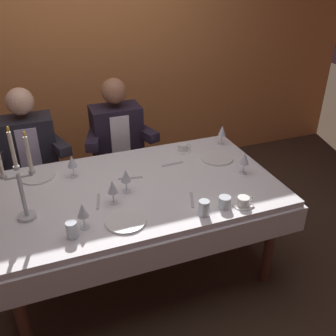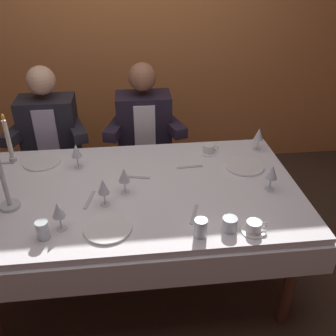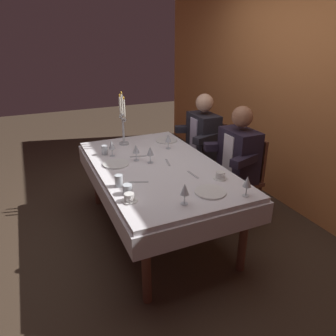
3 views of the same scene
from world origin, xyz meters
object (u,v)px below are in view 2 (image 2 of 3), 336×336
object	(u,v)px
wine_glass_2	(76,152)
seated_diner_1	(144,126)
wine_glass_5	(58,210)
coffee_cup_0	(254,227)
candelabra	(0,170)
water_tumbler_1	(43,230)
dinner_plate_2	(108,228)
coffee_cup_1	(209,149)
dinner_plate_1	(244,166)
wine_glass_4	(272,173)
dinner_plate_0	(42,162)
wine_glass_1	(124,176)
wine_glass_3	(103,187)
wine_glass_0	(259,135)
water_tumbler_0	(201,228)
seated_diner_0	(50,130)
water_tumbler_2	(230,224)
dining_table	(139,204)

from	to	relation	value
wine_glass_2	seated_diner_1	xyz separation A→B (m)	(0.46, 0.60, -0.12)
wine_glass_5	coffee_cup_0	size ratio (longest dim) A/B	1.24
candelabra	water_tumbler_1	distance (m)	0.40
coffee_cup_0	dinner_plate_2	bearing A→B (deg)	172.26
coffee_cup_1	seated_diner_1	bearing A→B (deg)	129.87
dinner_plate_1	seated_diner_1	size ratio (longest dim) A/B	0.20
dinner_plate_1	wine_glass_4	distance (m)	0.30
dinner_plate_0	water_tumbler_1	distance (m)	0.77
wine_glass_2	coffee_cup_0	world-z (taller)	wine_glass_2
wine_glass_1	wine_glass_4	world-z (taller)	same
water_tumbler_1	coffee_cup_0	size ratio (longest dim) A/B	0.73
wine_glass_1	coffee_cup_1	xyz separation A→B (m)	(0.58, 0.42, -0.09)
dinner_plate_0	wine_glass_3	bearing A→B (deg)	-50.16
wine_glass_5	coffee_cup_1	world-z (taller)	wine_glass_5
wine_glass_0	wine_glass_1	xyz separation A→B (m)	(-0.93, -0.43, 0.00)
wine_glass_1	seated_diner_1	distance (m)	0.94
water_tumbler_1	wine_glass_3	bearing A→B (deg)	39.87
candelabra	wine_glass_5	bearing A→B (deg)	-35.42
wine_glass_3	water_tumbler_0	xyz separation A→B (m)	(0.48, -0.31, -0.07)
dinner_plate_0	dinner_plate_2	size ratio (longest dim) A/B	0.99
dinner_plate_0	seated_diner_0	xyz separation A→B (m)	(-0.03, 0.51, -0.01)
wine_glass_2	coffee_cup_1	bearing A→B (deg)	6.30
dinner_plate_1	water_tumbler_0	xyz separation A→B (m)	(-0.41, -0.62, 0.04)
wine_glass_1	seated_diner_1	world-z (taller)	seated_diner_1
water_tumbler_2	water_tumbler_1	bearing A→B (deg)	177.11
wine_glass_1	water_tumbler_1	size ratio (longest dim) A/B	1.70
water_tumbler_2	coffee_cup_1	distance (m)	0.81
wine_glass_1	wine_glass_3	world-z (taller)	same
wine_glass_1	seated_diner_0	distance (m)	1.09
dinner_plate_2	seated_diner_1	size ratio (longest dim) A/B	0.20
water_tumbler_0	dinner_plate_1	bearing A→B (deg)	56.75
wine_glass_5	water_tumbler_1	size ratio (longest dim) A/B	1.70
dinner_plate_1	dinner_plate_2	xyz separation A→B (m)	(-0.86, -0.52, 0.00)
dinner_plate_2	wine_glass_0	size ratio (longest dim) A/B	1.51
dinner_plate_0	water_tumbler_0	bearing A→B (deg)	-42.34
water_tumbler_2	coffee_cup_0	size ratio (longest dim) A/B	0.57
wine_glass_1	water_tumbler_0	size ratio (longest dim) A/B	1.68
dinner_plate_1	water_tumbler_1	world-z (taller)	water_tumbler_1
dinner_plate_0	water_tumbler_2	distance (m)	1.33
coffee_cup_0	seated_diner_1	size ratio (longest dim) A/B	0.11
dining_table	wine_glass_1	xyz separation A→B (m)	(-0.08, -0.03, 0.24)
water_tumbler_0	coffee_cup_1	bearing A→B (deg)	75.62
wine_glass_3	seated_diner_1	xyz separation A→B (m)	(0.27, 1.02, -0.12)
dinner_plate_0	wine_glass_4	bearing A→B (deg)	-18.78
wine_glass_1	dinner_plate_0	bearing A→B (deg)	142.89
wine_glass_4	wine_glass_5	xyz separation A→B (m)	(-1.17, -0.23, 0.00)
dinner_plate_1	dinner_plate_2	distance (m)	1.01
coffee_cup_1	seated_diner_1	xyz separation A→B (m)	(-0.42, 0.50, -0.03)
wine_glass_0	coffee_cup_1	bearing A→B (deg)	-178.69
water_tumbler_0	dining_table	bearing A→B (deg)	122.58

